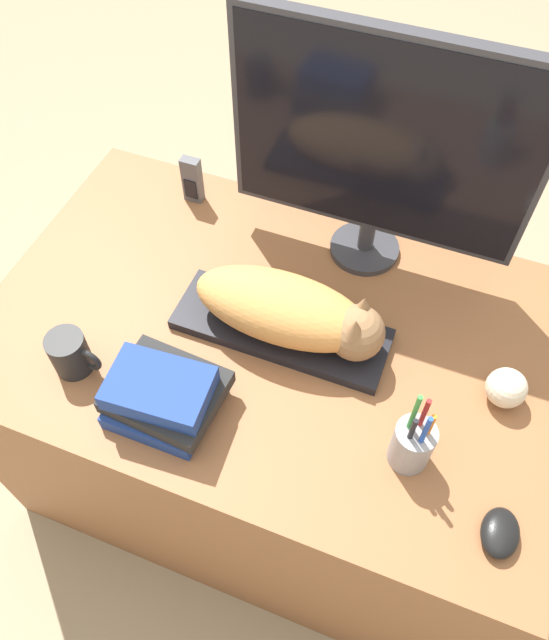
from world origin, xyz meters
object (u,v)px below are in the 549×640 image
coffee_mug (71,354)px  phone (192,180)px  cat (295,312)px  pen_cup (412,444)px  computer_mouse (500,533)px  monitor (382,146)px  book_stack (163,394)px  keyboard (281,329)px  baseball (506,388)px

coffee_mug → phone: bearing=88.6°
cat → pen_cup: (0.29, -0.18, -0.03)m
computer_mouse → phone: bearing=146.3°
monitor → book_stack: monitor is taller
keyboard → monitor: (0.10, 0.28, 0.29)m
computer_mouse → book_stack: bearing=178.6°
keyboard → phone: bearing=139.0°
coffee_mug → phone: size_ratio=0.90×
keyboard → computer_mouse: (0.49, -0.26, 0.01)m
cat → book_stack: cat is taller
monitor → baseball: monitor is taller
cat → phone: cat is taller
pen_cup → phone: (-0.66, 0.47, 0.00)m
coffee_mug → phone: 0.52m
cat → computer_mouse: size_ratio=4.38×
computer_mouse → pen_cup: 0.20m
pen_cup → baseball: pen_cup is taller
monitor → pen_cup: monitor is taller
coffee_mug → book_stack: book_stack is taller
computer_mouse → keyboard: bearing=152.2°
monitor → computer_mouse: 0.73m
cat → computer_mouse: cat is taller
cat → monitor: bearing=76.3°
phone → monitor: bearing=-2.1°
cat → book_stack: bearing=-124.8°
cat → monitor: size_ratio=0.65×
pen_cup → coffee_mug: bearing=-175.6°
coffee_mug → baseball: (0.81, 0.24, -0.01)m
keyboard → cat: size_ratio=1.14×
coffee_mug → keyboard: bearing=32.7°
computer_mouse → coffee_mug: 0.85m
coffee_mug → phone: (0.01, 0.52, 0.01)m
phone → computer_mouse: bearing=-33.7°
monitor → book_stack: size_ratio=2.87×
monitor → book_stack: 0.63m
cat → coffee_mug: (-0.38, -0.23, -0.04)m
cat → baseball: bearing=1.3°
coffee_mug → cat: bearing=30.7°
book_stack → computer_mouse: bearing=-1.4°
monitor → pen_cup: size_ratio=2.93×
baseball → keyboard: bearing=-178.8°
keyboard → baseball: bearing=1.2°
monitor → book_stack: (-0.24, -0.53, -0.25)m
cat → phone: 0.48m
keyboard → pen_cup: size_ratio=2.15×
cat → computer_mouse: (0.47, -0.26, -0.07)m
keyboard → phone: (-0.34, 0.30, 0.05)m
pen_cup → keyboard: bearing=150.7°
monitor → pen_cup: (0.22, -0.46, -0.24)m
book_stack → coffee_mug: bearing=175.3°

